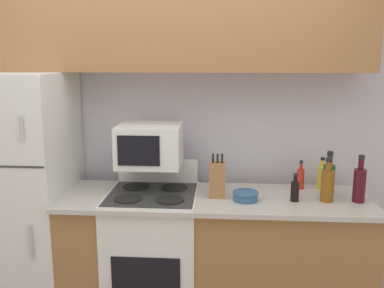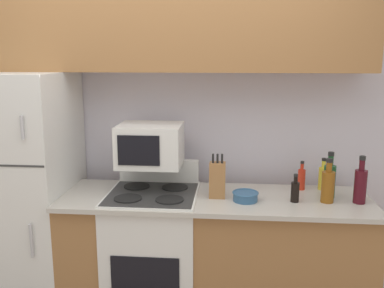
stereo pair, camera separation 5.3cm
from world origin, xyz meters
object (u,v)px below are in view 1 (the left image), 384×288
object	(u,v)px
bottle_hot_sauce	(300,178)
bottle_soy_sauce	(295,190)
stove	(154,255)
bottle_wine_red	(359,184)
refrigerator	(22,196)
knife_block	(217,180)
microwave	(150,145)
bottle_wine_green	(329,179)
bowl	(245,196)
bottle_cooking_spray	(322,176)
bottle_whiskey	(327,184)

from	to	relation	value
bottle_hot_sauce	bottle_soy_sauce	size ratio (longest dim) A/B	1.11
stove	bottle_wine_red	bearing A→B (deg)	-1.88
refrigerator	knife_block	world-z (taller)	refrigerator
microwave	knife_block	bearing A→B (deg)	-14.65
stove	bottle_wine_red	distance (m)	1.43
stove	knife_block	size ratio (longest dim) A/B	3.70
bottle_hot_sauce	bottle_wine_green	bearing A→B (deg)	-44.08
stove	bottle_wine_green	bearing A→B (deg)	2.55
bottle_wine_green	bottle_soy_sauce	bearing A→B (deg)	-154.26
bottle_hot_sauce	bottle_soy_sauce	distance (m)	0.27
bottle_wine_red	bowl	bearing A→B (deg)	-177.71
bottle_cooking_spray	bowl	bearing A→B (deg)	-151.74
refrigerator	bottle_whiskey	xyz separation A→B (m)	(2.04, -0.12, 0.17)
bowl	bottle_cooking_spray	world-z (taller)	bottle_cooking_spray
refrigerator	bottle_whiskey	bearing A→B (deg)	-3.26
knife_block	bottle_wine_green	bearing A→B (deg)	5.34
bottle_wine_green	bottle_whiskey	world-z (taller)	bottle_wine_green
bottle_wine_green	bottle_whiskey	distance (m)	0.10
bottle_hot_sauce	bottle_soy_sauce	world-z (taller)	bottle_hot_sauce
knife_block	bottle_wine_red	xyz separation A→B (m)	(0.89, -0.03, 0.00)
knife_block	bottle_hot_sauce	bearing A→B (deg)	20.68
bottle_cooking_spray	bottle_wine_red	world-z (taller)	bottle_wine_red
bottle_wine_green	bottle_hot_sauce	bearing A→B (deg)	135.92
microwave	refrigerator	bearing A→B (deg)	-177.86
bottle_cooking_spray	bottle_soy_sauce	xyz separation A→B (m)	(-0.23, -0.28, -0.02)
bowl	bottle_wine_green	size ratio (longest dim) A/B	0.56
bottle_wine_red	bottle_whiskey	size ratio (longest dim) A/B	1.07
bottle_soy_sauce	bottle_wine_green	distance (m)	0.26
refrigerator	bottle_cooking_spray	distance (m)	2.08
bowl	bottle_soy_sauce	xyz separation A→B (m)	(0.31, 0.01, 0.04)
microwave	bottle_cooking_spray	size ratio (longest dim) A/B	1.91
stove	bottle_wine_green	xyz separation A→B (m)	(1.15, 0.05, 0.55)
bottle_whiskey	bottle_soy_sauce	bearing A→B (deg)	-176.20
bottle_soy_sauce	bottle_wine_green	xyz separation A→B (m)	(0.23, 0.11, 0.05)
stove	bottle_cooking_spray	size ratio (longest dim) A/B	4.89
microwave	bottle_cooking_spray	xyz separation A→B (m)	(1.17, 0.11, -0.23)
bottle_hot_sauce	bottle_whiskey	size ratio (longest dim) A/B	0.71
refrigerator	bottle_wine_red	distance (m)	2.25
stove	refrigerator	bearing A→B (deg)	175.71
knife_block	stove	bearing A→B (deg)	177.85
bottle_wine_green	stove	bearing A→B (deg)	-177.45
stove	knife_block	bearing A→B (deg)	-2.15
bottle_soy_sauce	knife_block	bearing A→B (deg)	174.83
bottle_soy_sauce	bottle_wine_red	size ratio (longest dim) A/B	0.60
bottle_cooking_spray	refrigerator	bearing A→B (deg)	-175.97
microwave	bottle_wine_green	world-z (taller)	microwave
stove	bowl	world-z (taller)	stove
bottle_cooking_spray	bottle_soy_sauce	world-z (taller)	bottle_cooking_spray
bottle_soy_sauce	bowl	bearing A→B (deg)	-177.94
knife_block	bottle_wine_green	size ratio (longest dim) A/B	0.97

